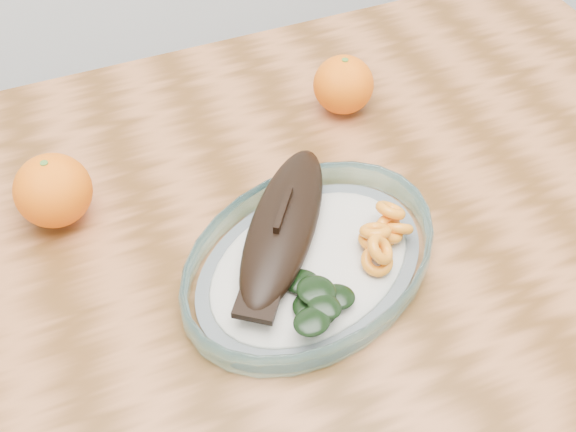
{
  "coord_description": "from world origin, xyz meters",
  "views": [
    {
      "loc": [
        -0.17,
        -0.45,
        1.32
      ],
      "look_at": [
        0.03,
        0.03,
        0.77
      ],
      "focal_mm": 45.0,
      "sensor_mm": 36.0,
      "label": 1
    }
  ],
  "objects_px": {
    "plated_meal": "(310,256)",
    "orange_right": "(343,85)",
    "dining_table": "(272,313)",
    "orange_left": "(53,191)"
  },
  "relations": [
    {
      "from": "dining_table",
      "to": "plated_meal",
      "type": "distance_m",
      "value": 0.12
    },
    {
      "from": "plated_meal",
      "to": "orange_left",
      "type": "distance_m",
      "value": 0.28
    },
    {
      "from": "dining_table",
      "to": "plated_meal",
      "type": "xyz_separation_m",
      "value": [
        0.03,
        -0.03,
        0.12
      ]
    },
    {
      "from": "dining_table",
      "to": "orange_right",
      "type": "distance_m",
      "value": 0.3
    },
    {
      "from": "plated_meal",
      "to": "orange_right",
      "type": "height_order",
      "value": "plated_meal"
    },
    {
      "from": "plated_meal",
      "to": "orange_right",
      "type": "distance_m",
      "value": 0.27
    },
    {
      "from": "orange_right",
      "to": "orange_left",
      "type": "bearing_deg",
      "value": -171.62
    },
    {
      "from": "dining_table",
      "to": "orange_left",
      "type": "relative_size",
      "value": 14.74
    },
    {
      "from": "dining_table",
      "to": "orange_left",
      "type": "bearing_deg",
      "value": 143.34
    },
    {
      "from": "plated_meal",
      "to": "orange_right",
      "type": "relative_size",
      "value": 9.23
    }
  ]
}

